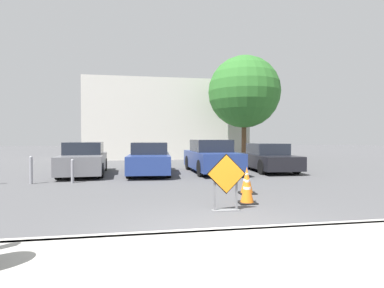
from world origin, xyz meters
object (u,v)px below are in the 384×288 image
road_closed_sign (226,180)px  bollard_nearest (72,170)px  parked_car_nearest (84,160)px  parked_car_second (150,159)px  traffic_cone_nearest (247,188)px  parked_car_third (211,157)px  bollard_second (31,169)px  parked_car_fourth (268,158)px  traffic_cone_second (247,180)px

road_closed_sign → bollard_nearest: (-4.36, 4.99, -0.24)m
bollard_nearest → parked_car_nearest: bearing=91.2°
parked_car_second → parked_car_nearest: bearing=-1.4°
traffic_cone_nearest → parked_car_nearest: size_ratio=0.17×
traffic_cone_nearest → parked_car_nearest: (-5.16, 6.84, 0.30)m
parked_car_third → parked_car_second: bearing=0.6°
parked_car_third → bollard_second: (-7.17, -2.43, -0.20)m
parked_car_nearest → parked_car_fourth: 8.74m
road_closed_sign → parked_car_second: (-1.50, 7.31, -0.03)m
parked_car_nearest → parked_car_third: 5.83m
road_closed_sign → bollard_second: 7.62m
parked_car_nearest → parked_car_second: 2.92m
parked_car_fourth → bollard_second: bearing=15.6°
parked_car_second → parked_car_fourth: 5.83m
bollard_second → parked_car_nearest: bearing=62.2°
parked_car_second → parked_car_third: 2.91m
bollard_nearest → bollard_second: (-1.40, 0.00, 0.07)m
parked_car_nearest → parked_car_third: (5.82, -0.12, 0.05)m
road_closed_sign → parked_car_third: parked_car_third is taller
parked_car_nearest → parked_car_third: parked_car_third is taller
traffic_cone_second → parked_car_second: bearing=116.8°
traffic_cone_nearest → bollard_nearest: bearing=140.0°
parked_car_second → parked_car_third: (2.91, 0.12, 0.05)m
traffic_cone_nearest → parked_car_second: size_ratio=0.17×
parked_car_third → parked_car_fourth: size_ratio=1.08×
traffic_cone_second → traffic_cone_nearest: bearing=-109.8°
traffic_cone_second → bollard_nearest: size_ratio=0.90×
parked_car_second → bollard_second: 4.86m
traffic_cone_second → parked_car_second: size_ratio=0.17×
parked_car_second → bollard_second: (-4.27, -2.32, -0.15)m
parked_car_nearest → parked_car_third: size_ratio=0.98×
parked_car_fourth → parked_car_nearest: bearing=1.4°
road_closed_sign → parked_car_second: 7.46m
parked_car_nearest → bollard_second: size_ratio=4.52×
parked_car_fourth → road_closed_sign: bearing=61.6°
parked_car_second → bollard_second: parked_car_second is taller
traffic_cone_nearest → bollard_second: 7.79m
parked_car_fourth → bollard_second: parked_car_fourth is taller
traffic_cone_nearest → traffic_cone_second: (0.46, 1.27, 0.01)m
traffic_cone_nearest → parked_car_third: bearing=84.3°
traffic_cone_nearest → bollard_nearest: size_ratio=0.87×
parked_car_second → parked_car_fourth: bearing=-174.6°
parked_car_second → traffic_cone_nearest: bearing=112.0°
road_closed_sign → parked_car_second: bearing=101.6°
parked_car_fourth → bollard_nearest: (-8.68, -2.53, -0.18)m
parked_car_nearest → bollard_nearest: 2.57m
road_closed_sign → parked_car_nearest: (-4.41, 7.54, -0.03)m
traffic_cone_nearest → parked_car_third: parked_car_third is taller
traffic_cone_nearest → parked_car_second: (-2.24, 6.60, 0.30)m
traffic_cone_nearest → parked_car_nearest: 8.57m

